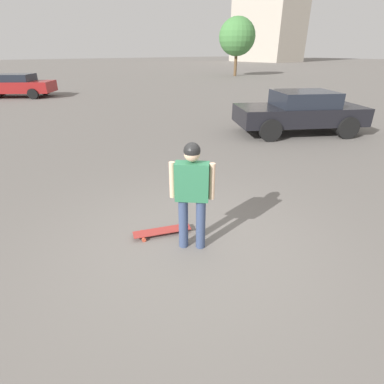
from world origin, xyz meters
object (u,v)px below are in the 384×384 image
object	(u,v)px
person	(192,188)
skateboard	(162,231)
car_parked_near	(300,111)
car_parked_far	(15,85)

from	to	relation	value
person	skateboard	size ratio (longest dim) A/B	1.72
person	car_parked_near	world-z (taller)	person
person	car_parked_far	world-z (taller)	person
skateboard	car_parked_near	distance (m)	7.78
skateboard	car_parked_near	xyz separation A→B (m)	(-7.26, -2.71, 0.70)
car_parked_near	car_parked_far	xyz separation A→B (m)	(6.46, -15.99, -0.04)
car_parked_near	car_parked_far	size ratio (longest dim) A/B	0.97
person	skateboard	distance (m)	1.06
car_parked_near	skateboard	bearing A→B (deg)	49.66
car_parked_far	skateboard	bearing A→B (deg)	120.99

